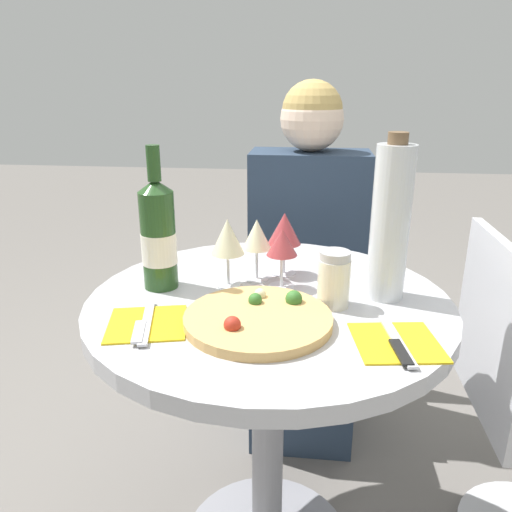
% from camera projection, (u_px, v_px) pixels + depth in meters
% --- Properties ---
extents(dining_table, '(0.80, 0.80, 0.73)m').
position_uv_depth(dining_table, '(268.00, 363.00, 1.16)').
color(dining_table, gray).
rests_on(dining_table, ground_plane).
extents(chair_behind_diner, '(0.43, 0.43, 0.84)m').
position_uv_depth(chair_behind_diner, '(306.00, 296.00, 1.89)').
color(chair_behind_diner, silver).
rests_on(chair_behind_diner, ground_plane).
extents(seated_diner, '(0.40, 0.43, 1.19)m').
position_uv_depth(seated_diner, '(306.00, 279.00, 1.71)').
color(seated_diner, '#28384C').
rests_on(seated_diner, ground_plane).
extents(pizza_large, '(0.29, 0.29, 0.04)m').
position_uv_depth(pizza_large, '(258.00, 318.00, 0.98)').
color(pizza_large, tan).
rests_on(pizza_large, dining_table).
extents(wine_bottle, '(0.08, 0.08, 0.32)m').
position_uv_depth(wine_bottle, '(158.00, 235.00, 1.12)').
color(wine_bottle, '#23471E').
rests_on(wine_bottle, dining_table).
extents(tall_carafe, '(0.08, 0.08, 0.36)m').
position_uv_depth(tall_carafe, '(390.00, 223.00, 1.05)').
color(tall_carafe, silver).
rests_on(tall_carafe, dining_table).
extents(sugar_shaker, '(0.07, 0.07, 0.12)m').
position_uv_depth(sugar_shaker, '(334.00, 279.00, 1.04)').
color(sugar_shaker, silver).
rests_on(sugar_shaker, dining_table).
extents(wine_glass_center, '(0.07, 0.07, 0.15)m').
position_uv_depth(wine_glass_center, '(257.00, 236.00, 1.16)').
color(wine_glass_center, silver).
rests_on(wine_glass_center, dining_table).
extents(wine_glass_front_left, '(0.08, 0.08, 0.16)m').
position_uv_depth(wine_glass_front_left, '(228.00, 238.00, 1.13)').
color(wine_glass_front_left, silver).
rests_on(wine_glass_front_left, dining_table).
extents(wine_glass_front_right, '(0.07, 0.07, 0.14)m').
position_uv_depth(wine_glass_front_right, '(282.00, 244.00, 1.12)').
color(wine_glass_front_right, silver).
rests_on(wine_glass_front_right, dining_table).
extents(wine_glass_back_right, '(0.08, 0.08, 0.15)m').
position_uv_depth(wine_glass_back_right, '(284.00, 230.00, 1.20)').
color(wine_glass_back_right, silver).
rests_on(wine_glass_back_right, dining_table).
extents(place_setting_left, '(0.18, 0.19, 0.01)m').
position_uv_depth(place_setting_left, '(146.00, 324.00, 0.97)').
color(place_setting_left, gold).
rests_on(place_setting_left, dining_table).
extents(place_setting_right, '(0.17, 0.19, 0.01)m').
position_uv_depth(place_setting_right, '(397.00, 342.00, 0.90)').
color(place_setting_right, gold).
rests_on(place_setting_right, dining_table).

